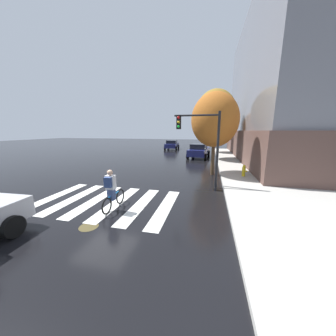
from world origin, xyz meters
name	(u,v)px	position (x,y,z in m)	size (l,w,h in m)	color
ground_plane	(104,201)	(0.00, 0.00, 0.00)	(120.00, 120.00, 0.00)	black
sidewalk	(326,222)	(8.75, 0.00, 0.07)	(6.50, 50.00, 0.15)	#B2AFA8
crosswalk_stripes	(106,201)	(0.13, 0.00, 0.01)	(6.16, 3.93, 0.01)	silver
manhole_cover	(89,227)	(0.79, -2.10, 0.00)	(0.64, 0.64, 0.01)	#473D1E
sedan_mid	(199,151)	(3.40, 14.62, 0.86)	(2.63, 4.97, 1.66)	navy
sedan_far	(172,145)	(-1.77, 23.35, 0.82)	(2.32, 4.67, 1.59)	navy
cyclist	(112,190)	(0.88, -0.71, 0.84)	(0.36, 1.71, 1.69)	black
traffic_light_near	(203,137)	(4.25, 3.17, 2.86)	(2.47, 0.28, 4.20)	black
fire_hydrant	(244,171)	(6.98, 5.74, 0.53)	(0.33, 0.22, 0.78)	gold
street_tree_near	(215,120)	(4.91, 6.31, 3.92)	(3.26, 3.26, 5.80)	#4C3823
street_tree_mid	(215,113)	(5.07, 13.31, 5.03)	(4.18, 4.18, 7.44)	#4C3823
street_tree_far	(215,126)	(5.24, 19.68, 3.86)	(3.22, 3.22, 5.72)	#4C3823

